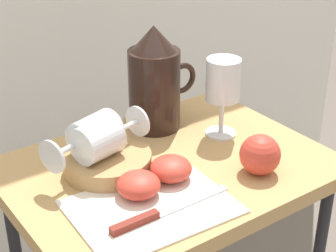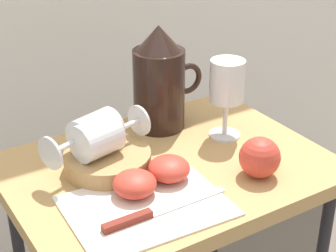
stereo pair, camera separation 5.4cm
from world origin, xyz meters
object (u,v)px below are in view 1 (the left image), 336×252
object	(u,v)px
wine_glass_tipped_far	(93,135)
knife	(154,215)
basket_tray	(108,163)
apple_whole	(260,155)
wine_glass_upright	(223,84)
pitcher	(155,87)
wine_glass_tipped_near	(100,139)
apple_half_right	(171,168)
apple_half_left	(138,185)
table	(168,199)

from	to	relation	value
wine_glass_tipped_far	knife	size ratio (longest dim) A/B	0.71
basket_tray	apple_whole	xyz separation A→B (m)	(0.22, -0.16, 0.02)
wine_glass_upright	wine_glass_tipped_far	size ratio (longest dim) A/B	1.02
pitcher	apple_whole	xyz separation A→B (m)	(0.05, -0.26, -0.05)
basket_tray	wine_glass_tipped_near	xyz separation A→B (m)	(-0.01, 0.00, 0.05)
wine_glass_upright	wine_glass_tipped_near	xyz separation A→B (m)	(-0.27, 0.01, -0.04)
wine_glass_upright	wine_glass_tipped_far	distance (m)	0.28
pitcher	apple_half_right	xyz separation A→B (m)	(-0.10, -0.19, -0.06)
wine_glass_upright	apple_half_left	distance (m)	0.29
wine_glass_tipped_far	apple_whole	xyz separation A→B (m)	(0.24, -0.19, -0.03)
apple_whole	wine_glass_tipped_far	bearing A→B (deg)	141.72
table	wine_glass_tipped_far	xyz separation A→B (m)	(-0.12, 0.07, 0.15)
table	wine_glass_upright	distance (m)	0.25
wine_glass_upright	apple_half_right	distance (m)	0.22
table	apple_half_right	size ratio (longest dim) A/B	9.81
knife	pitcher	bearing A→B (deg)	55.47
knife	apple_half_left	bearing A→B (deg)	78.19
wine_glass_tipped_near	knife	distance (m)	0.18
basket_tray	knife	bearing A→B (deg)	-94.77
basket_tray	apple_half_right	size ratio (longest dim) A/B	2.14
knife	wine_glass_tipped_far	bearing A→B (deg)	90.14
basket_tray	apple_whole	world-z (taller)	apple_whole
table	knife	bearing A→B (deg)	-132.72
wine_glass_upright	wine_glass_tipped_near	size ratio (longest dim) A/B	1.07
table	basket_tray	distance (m)	0.15
table	wine_glass_upright	xyz separation A→B (m)	(0.16, 0.04, 0.19)
table	pitcher	distance (m)	0.23
table	wine_glass_tipped_near	distance (m)	0.19
pitcher	wine_glass_tipped_far	size ratio (longest dim) A/B	1.37
wine_glass_upright	knife	size ratio (longest dim) A/B	0.72
knife	apple_whole	bearing A→B (deg)	1.84
basket_tray	table	bearing A→B (deg)	-22.86
apple_half_right	knife	distance (m)	0.12
wine_glass_tipped_near	apple_half_left	bearing A→B (deg)	-83.03
wine_glass_tipped_near	knife	world-z (taller)	wine_glass_tipped_near
wine_glass_upright	pitcher	bearing A→B (deg)	129.15
wine_glass_tipped_near	apple_half_left	world-z (taller)	wine_glass_tipped_near
apple_half_left	wine_glass_tipped_near	bearing A→B (deg)	96.97
apple_half_left	knife	xyz separation A→B (m)	(-0.01, -0.07, -0.02)
wine_glass_tipped_near	apple_whole	distance (m)	0.29
basket_tray	apple_half_left	world-z (taller)	apple_half_left
wine_glass_tipped_far	apple_half_left	distance (m)	0.13
pitcher	basket_tray	bearing A→B (deg)	-149.62
pitcher	apple_half_left	bearing A→B (deg)	-130.26
pitcher	wine_glass_tipped_far	xyz separation A→B (m)	(-0.19, -0.08, -0.02)
basket_tray	pitcher	world-z (taller)	pitcher
table	pitcher	bearing A→B (deg)	64.29
table	wine_glass_tipped_far	bearing A→B (deg)	150.57
pitcher	apple_half_left	world-z (taller)	pitcher
basket_tray	apple_half_left	xyz separation A→B (m)	(-0.00, -0.10, 0.01)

